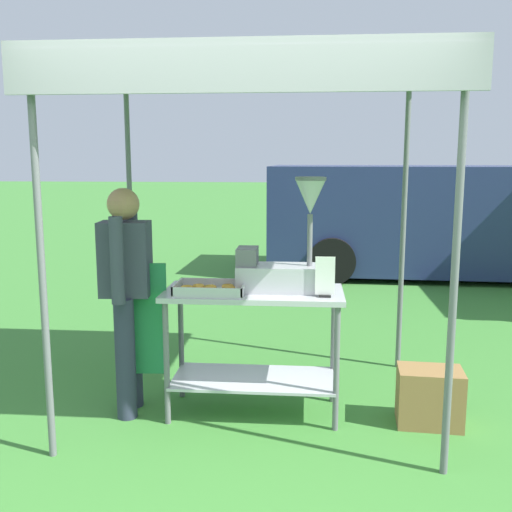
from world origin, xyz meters
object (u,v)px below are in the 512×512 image
(supply_crate, at_px, (430,397))
(donut_cart, at_px, (254,325))
(donut_fryer, at_px, (283,256))
(vendor, at_px, (127,289))
(donut_tray, at_px, (211,290))
(van_navy, at_px, (434,219))
(menu_sign, at_px, (325,280))
(stall_canopy, at_px, (255,82))

(supply_crate, bearing_deg, donut_cart, 175.74)
(donut_fryer, bearing_deg, vendor, -176.03)
(donut_tray, height_order, van_navy, van_navy)
(donut_cart, relative_size, menu_sign, 4.59)
(menu_sign, bearing_deg, donut_cart, 162.99)
(donut_cart, relative_size, donut_tray, 2.63)
(vendor, relative_size, supply_crate, 3.58)
(menu_sign, xyz_separation_m, supply_crate, (0.73, 0.06, -0.82))
(donut_tray, height_order, menu_sign, menu_sign)
(supply_crate, height_order, van_navy, van_navy)
(donut_cart, distance_m, van_navy, 5.81)
(donut_fryer, bearing_deg, supply_crate, -5.85)
(donut_tray, relative_size, vendor, 0.29)
(donut_tray, relative_size, donut_fryer, 0.60)
(donut_fryer, bearing_deg, menu_sign, -29.61)
(menu_sign, bearing_deg, supply_crate, 4.60)
(menu_sign, height_order, van_navy, van_navy)
(donut_cart, height_order, donut_fryer, donut_fryer)
(vendor, bearing_deg, supply_crate, -0.79)
(stall_canopy, height_order, van_navy, stall_canopy)
(stall_canopy, distance_m, donut_cart, 1.67)
(menu_sign, distance_m, van_navy, 5.76)
(stall_canopy, bearing_deg, donut_cart, -90.00)
(menu_sign, relative_size, vendor, 0.17)
(donut_tray, height_order, donut_fryer, donut_fryer)
(donut_cart, xyz_separation_m, supply_crate, (1.22, -0.09, -0.45))
(donut_tray, distance_m, menu_sign, 0.78)
(donut_fryer, relative_size, menu_sign, 2.90)
(donut_fryer, relative_size, vendor, 0.49)
(stall_canopy, height_order, supply_crate, stall_canopy)
(donut_tray, relative_size, menu_sign, 1.74)
(donut_fryer, xyz_separation_m, van_navy, (2.15, 5.29, -0.26))
(vendor, bearing_deg, stall_canopy, 10.38)
(donut_tray, bearing_deg, vendor, 176.10)
(donut_cart, distance_m, donut_tray, 0.41)
(stall_canopy, xyz_separation_m, menu_sign, (0.49, -0.25, -1.30))
(stall_canopy, height_order, donut_cart, stall_canopy)
(donut_tray, relative_size, van_navy, 0.09)
(menu_sign, distance_m, supply_crate, 1.10)
(stall_canopy, xyz_separation_m, donut_tray, (-0.28, -0.20, -1.40))
(donut_cart, xyz_separation_m, menu_sign, (0.49, -0.15, 0.37))
(donut_fryer, distance_m, van_navy, 5.72)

